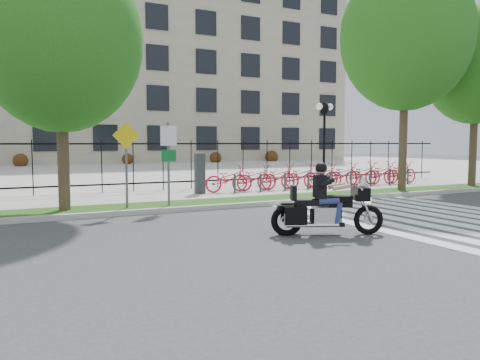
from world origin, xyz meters
name	(u,v)px	position (x,y,z in m)	size (l,w,h in m)	color
ground	(284,233)	(0.00, 0.00, 0.00)	(120.00, 120.00, 0.00)	#363638
curb	(213,207)	(0.00, 4.10, 0.07)	(60.00, 0.20, 0.15)	#ABA8A0
grass_verge	(203,204)	(0.00, 4.95, 0.07)	(60.00, 1.50, 0.15)	#1D4812
sidewalk	(178,196)	(0.00, 7.45, 0.07)	(60.00, 3.50, 0.15)	#9C9992
plaza	(97,171)	(0.00, 25.00, 0.05)	(80.00, 34.00, 0.10)	#9C9992
crosswalk_stripes	(435,217)	(4.83, 0.00, 0.01)	(5.70, 8.00, 0.01)	silver
iron_fence	(163,165)	(0.00, 9.20, 1.15)	(30.00, 0.06, 2.00)	black
office_building	(62,68)	(0.00, 44.92, 9.97)	(60.00, 21.90, 20.15)	gray
lamp_post_right	(324,121)	(10.00, 12.00, 3.21)	(1.06, 0.70, 4.25)	black
street_tree_1	(60,38)	(-4.19, 4.95, 4.90)	(4.52, 4.52, 7.36)	#3D2C21
street_tree_2	(406,36)	(8.63, 4.95, 6.24)	(5.13, 5.13, 9.05)	#3D2C21
street_tree_3	(476,66)	(12.82, 4.95, 5.39)	(4.44, 4.44, 7.81)	#3D2C21
bike_share_station	(322,175)	(6.33, 7.20, 0.67)	(11.15, 0.88, 1.50)	#2D2D33
sign_pole_regulatory	(169,153)	(-1.24, 4.58, 1.74)	(0.50, 0.09, 2.50)	#59595B
sign_pole_warning	(126,153)	(-2.51, 4.58, 1.74)	(0.78, 0.09, 2.49)	#59595B
motorcycle_rider	(327,206)	(0.70, -0.65, 0.65)	(2.37, 1.31, 1.94)	black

